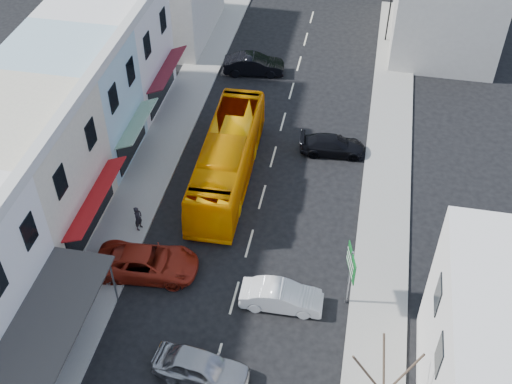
% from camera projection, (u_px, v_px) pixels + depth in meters
% --- Properties ---
extents(ground, '(120.00, 120.00, 0.00)m').
position_uv_depth(ground, '(234.00, 298.00, 33.89)').
color(ground, black).
rests_on(ground, ground).
extents(sidewalk_left, '(3.00, 52.00, 0.15)m').
position_uv_depth(sidewalk_left, '(156.00, 161.00, 42.15)').
color(sidewalk_left, gray).
rests_on(sidewalk_left, ground).
extents(sidewalk_right, '(3.00, 52.00, 0.15)m').
position_uv_depth(sidewalk_right, '(386.00, 190.00, 40.03)').
color(sidewalk_right, gray).
rests_on(sidewalk_right, ground).
extents(shopfront_row, '(8.25, 30.00, 8.00)m').
position_uv_depth(shopfront_row, '(38.00, 152.00, 36.58)').
color(shopfront_row, silver).
rests_on(shopfront_row, ground).
extents(distant_block_right, '(8.00, 12.00, 7.00)m').
position_uv_depth(distant_block_right, '(446.00, 1.00, 51.72)').
color(distant_block_right, '#B7B2A8').
rests_on(distant_block_right, ground).
extents(bus, '(2.80, 11.66, 3.10)m').
position_uv_depth(bus, '(227.00, 160.00, 39.90)').
color(bus, '#FF9900').
rests_on(bus, ground).
extents(car_silver, '(4.58, 2.29, 1.40)m').
position_uv_depth(car_silver, '(201.00, 368.00, 29.95)').
color(car_silver, '#9FA0A4').
rests_on(car_silver, ground).
extents(car_white, '(4.45, 1.94, 1.40)m').
position_uv_depth(car_white, '(282.00, 297.00, 33.06)').
color(car_white, silver).
rests_on(car_white, ground).
extents(car_red, '(4.75, 2.30, 1.40)m').
position_uv_depth(car_red, '(147.00, 263.00, 34.75)').
color(car_red, maroon).
rests_on(car_red, ground).
extents(car_black_near, '(4.64, 2.21, 1.40)m').
position_uv_depth(car_black_near, '(333.00, 144.00, 42.44)').
color(car_black_near, black).
rests_on(car_black_near, ground).
extents(car_black_far, '(4.60, 2.39, 1.40)m').
position_uv_depth(car_black_far, '(254.00, 65.00, 49.77)').
color(car_black_far, black).
rests_on(car_black_far, ground).
extents(pedestrian_left, '(0.53, 0.67, 1.70)m').
position_uv_depth(pedestrian_left, '(138.00, 218.00, 36.91)').
color(pedestrian_left, black).
rests_on(pedestrian_left, sidewalk_left).
extents(direction_sign, '(1.08, 1.86, 3.92)m').
position_uv_depth(direction_sign, '(349.00, 278.00, 32.34)').
color(direction_sign, '#0A611E').
rests_on(direction_sign, ground).
extents(traffic_signal, '(0.80, 1.17, 5.15)m').
position_uv_depth(traffic_signal, '(389.00, 13.00, 52.17)').
color(traffic_signal, black).
rests_on(traffic_signal, ground).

